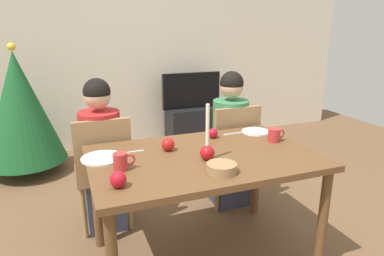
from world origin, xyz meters
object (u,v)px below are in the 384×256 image
object	(u,v)px
chair_left	(103,167)
mug_left	(121,162)
plate_left	(102,158)
apple_near_candle	(168,144)
apple_by_left_plate	(118,180)
christmas_tree	(20,108)
bowl_walnuts	(222,168)
plate_right	(256,132)
dining_table	(203,167)
tv_stand	(192,125)
mug_right	(274,135)
person_right_child	(230,142)
candle_centerpiece	(207,149)
apple_by_right_mug	(213,133)
person_left_child	(102,158)
tv	(191,90)
chair_right	(231,149)

from	to	relation	value
chair_left	mug_left	bearing A→B (deg)	-86.72
plate_left	mug_left	world-z (taller)	mug_left
apple_near_candle	apple_by_left_plate	size ratio (longest dim) A/B	1.02
christmas_tree	bowl_walnuts	world-z (taller)	christmas_tree
christmas_tree	plate_right	distance (m)	2.44
dining_table	mug_left	xyz separation A→B (m)	(-0.52, -0.05, 0.13)
christmas_tree	bowl_walnuts	bearing A→B (deg)	-62.23
tv_stand	mug_left	size ratio (longest dim) A/B	5.09
plate_right	bowl_walnuts	size ratio (longest dim) A/B	1.24
tv_stand	bowl_walnuts	world-z (taller)	bowl_walnuts
tv_stand	bowl_walnuts	xyz separation A→B (m)	(-0.80, -2.58, 0.54)
chair_left	tv_stand	xyz separation A→B (m)	(1.35, 1.69, -0.27)
mug_right	mug_left	bearing A→B (deg)	-173.96
person_right_child	christmas_tree	xyz separation A→B (m)	(-1.72, 1.35, 0.14)
plate_right	mug_left	xyz separation A→B (m)	(-1.07, -0.34, 0.04)
person_right_child	apple_near_candle	world-z (taller)	person_right_child
dining_table	chair_left	world-z (taller)	chair_left
plate_right	apple_by_left_plate	distance (m)	1.25
christmas_tree	mug_right	distance (m)	2.61
apple_near_candle	tv_stand	bearing A→B (deg)	65.50
candle_centerpiece	mug_left	xyz separation A→B (m)	(-0.51, 0.03, -0.02)
dining_table	apple_by_right_mug	bearing A→B (deg)	56.11
candle_centerpiece	mug_left	world-z (taller)	candle_centerpiece
tv_stand	mug_left	xyz separation A→B (m)	(-1.31, -2.35, 0.56)
tv_stand	dining_table	bearing A→B (deg)	-109.06
dining_table	apple_by_left_plate	size ratio (longest dim) A/B	16.59
person_left_child	christmas_tree	distance (m)	1.50
tv_stand	plate_right	bearing A→B (deg)	-96.89
chair_left	plate_right	distance (m)	1.18
mug_right	apple_by_right_mug	distance (m)	0.43
tv_stand	plate_left	world-z (taller)	plate_left
tv	apple_by_right_mug	distance (m)	2.10
candle_centerpiece	apple_by_left_plate	distance (m)	0.59
candle_centerpiece	mug_right	distance (m)	0.59
plate_right	apple_near_candle	distance (m)	0.75
christmas_tree	candle_centerpiece	xyz separation A→B (m)	(1.20, -2.06, 0.11)
dining_table	tv_stand	bearing A→B (deg)	70.94
plate_left	christmas_tree	bearing A→B (deg)	108.31
apple_by_left_plate	apple_by_right_mug	xyz separation A→B (m)	(0.76, 0.55, -0.01)
chair_left	mug_left	distance (m)	0.72
christmas_tree	apple_by_right_mug	distance (m)	2.20
chair_right	person_right_child	world-z (taller)	person_right_child
person_right_child	mug_right	xyz separation A→B (m)	(0.05, -0.57, 0.23)
tv_stand	plate_right	xyz separation A→B (m)	(-0.24, -2.01, 0.52)
candle_centerpiece	bowl_walnuts	world-z (taller)	candle_centerpiece
mug_right	apple_by_right_mug	size ratio (longest dim) A/B	1.81
chair_left	candle_centerpiece	distance (m)	0.93
chair_left	apple_by_right_mug	world-z (taller)	chair_left
dining_table	candle_centerpiece	xyz separation A→B (m)	(-0.01, -0.08, 0.15)
tv_stand	bowl_walnuts	size ratio (longest dim) A/B	3.83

